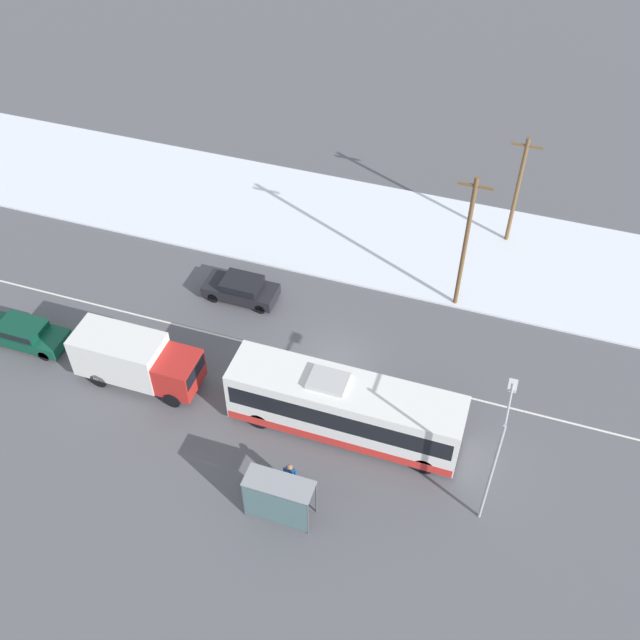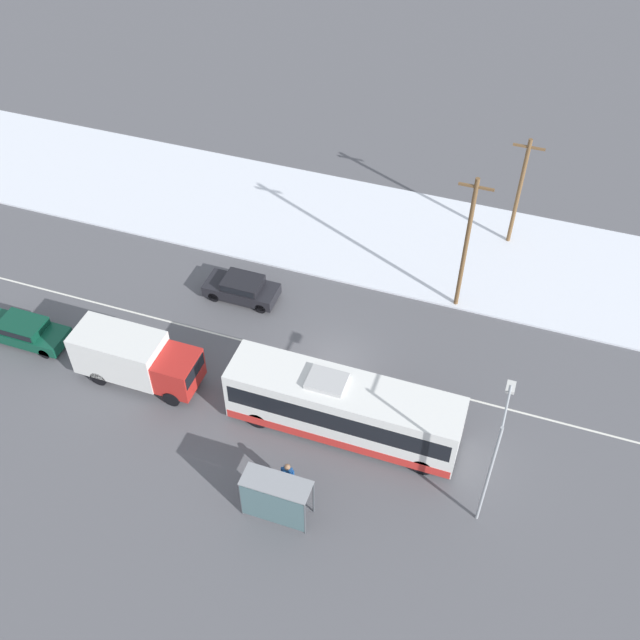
{
  "view_description": "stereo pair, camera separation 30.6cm",
  "coord_description": "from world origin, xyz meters",
  "px_view_note": "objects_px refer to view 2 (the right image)",
  "views": [
    {
      "loc": [
        7.61,
        -25.07,
        29.61
      ],
      "look_at": [
        -1.28,
        1.56,
        1.4
      ],
      "focal_mm": 42.0,
      "sensor_mm": 36.0,
      "label": 1
    },
    {
      "loc": [
        7.9,
        -24.97,
        29.61
      ],
      "look_at": [
        -1.28,
        1.56,
        1.4
      ],
      "focal_mm": 42.0,
      "sensor_mm": 36.0,
      "label": 2
    }
  ],
  "objects_px": {
    "city_bus": "(343,408)",
    "parked_car_near_truck": "(25,330)",
    "streetlamp": "(495,452)",
    "pedestrian_at_stop": "(288,474)",
    "utility_pole_roadside": "(466,244)",
    "box_truck": "(134,357)",
    "bus_shelter": "(274,497)",
    "sedan_car": "(242,288)",
    "utility_pole_snowlot": "(519,191)"
  },
  "relations": [
    {
      "from": "pedestrian_at_stop",
      "to": "bus_shelter",
      "type": "distance_m",
      "value": 1.74
    },
    {
      "from": "box_truck",
      "to": "bus_shelter",
      "type": "height_order",
      "value": "box_truck"
    },
    {
      "from": "city_bus",
      "to": "box_truck",
      "type": "height_order",
      "value": "city_bus"
    },
    {
      "from": "bus_shelter",
      "to": "utility_pole_roadside",
      "type": "bearing_deg",
      "value": 73.61
    },
    {
      "from": "parked_car_near_truck",
      "to": "utility_pole_snowlot",
      "type": "xyz_separation_m",
      "value": [
        23.31,
        16.98,
        3.08
      ]
    },
    {
      "from": "city_bus",
      "to": "pedestrian_at_stop",
      "type": "height_order",
      "value": "city_bus"
    },
    {
      "from": "sedan_car",
      "to": "bus_shelter",
      "type": "bearing_deg",
      "value": 119.05
    },
    {
      "from": "sedan_car",
      "to": "utility_pole_roadside",
      "type": "relative_size",
      "value": 0.49
    },
    {
      "from": "utility_pole_snowlot",
      "to": "box_truck",
      "type": "bearing_deg",
      "value": -133.13
    },
    {
      "from": "city_bus",
      "to": "bus_shelter",
      "type": "distance_m",
      "value": 5.7
    },
    {
      "from": "bus_shelter",
      "to": "utility_pole_roadside",
      "type": "relative_size",
      "value": 0.35
    },
    {
      "from": "box_truck",
      "to": "streetlamp",
      "type": "bearing_deg",
      "value": -5.7
    },
    {
      "from": "sedan_car",
      "to": "utility_pole_snowlot",
      "type": "bearing_deg",
      "value": -143.53
    },
    {
      "from": "pedestrian_at_stop",
      "to": "utility_pole_roadside",
      "type": "height_order",
      "value": "utility_pole_roadside"
    },
    {
      "from": "sedan_car",
      "to": "utility_pole_snowlot",
      "type": "distance_m",
      "value": 17.21
    },
    {
      "from": "utility_pole_roadside",
      "to": "pedestrian_at_stop",
      "type": "bearing_deg",
      "value": -108.27
    },
    {
      "from": "city_bus",
      "to": "parked_car_near_truck",
      "type": "relative_size",
      "value": 2.44
    },
    {
      "from": "box_truck",
      "to": "parked_car_near_truck",
      "type": "xyz_separation_m",
      "value": [
        -7.01,
        0.42,
        -0.82
      ]
    },
    {
      "from": "bus_shelter",
      "to": "streetlamp",
      "type": "height_order",
      "value": "streetlamp"
    },
    {
      "from": "parked_car_near_truck",
      "to": "box_truck",
      "type": "bearing_deg",
      "value": -3.41
    },
    {
      "from": "box_truck",
      "to": "sedan_car",
      "type": "relative_size",
      "value": 1.54
    },
    {
      "from": "city_bus",
      "to": "box_truck",
      "type": "xyz_separation_m",
      "value": [
        -10.99,
        -0.28,
        -0.12
      ]
    },
    {
      "from": "box_truck",
      "to": "sedan_car",
      "type": "bearing_deg",
      "value": 69.94
    },
    {
      "from": "pedestrian_at_stop",
      "to": "utility_pole_snowlot",
      "type": "bearing_deg",
      "value": 72.44
    },
    {
      "from": "box_truck",
      "to": "parked_car_near_truck",
      "type": "relative_size",
      "value": 1.41
    },
    {
      "from": "bus_shelter",
      "to": "utility_pole_snowlot",
      "type": "height_order",
      "value": "utility_pole_snowlot"
    },
    {
      "from": "sedan_car",
      "to": "bus_shelter",
      "type": "relative_size",
      "value": 1.38
    },
    {
      "from": "parked_car_near_truck",
      "to": "streetlamp",
      "type": "bearing_deg",
      "value": -5.06
    },
    {
      "from": "parked_car_near_truck",
      "to": "utility_pole_snowlot",
      "type": "relative_size",
      "value": 0.63
    },
    {
      "from": "city_bus",
      "to": "utility_pole_snowlot",
      "type": "relative_size",
      "value": 1.53
    },
    {
      "from": "box_truck",
      "to": "utility_pole_snowlot",
      "type": "bearing_deg",
      "value": 46.87
    },
    {
      "from": "parked_car_near_truck",
      "to": "utility_pole_roadside",
      "type": "xyz_separation_m",
      "value": [
        21.4,
        10.32,
        3.74
      ]
    },
    {
      "from": "city_bus",
      "to": "parked_car_near_truck",
      "type": "xyz_separation_m",
      "value": [
        -18.0,
        0.14,
        -0.94
      ]
    },
    {
      "from": "parked_car_near_truck",
      "to": "bus_shelter",
      "type": "relative_size",
      "value": 1.51
    },
    {
      "from": "pedestrian_at_stop",
      "to": "parked_car_near_truck",
      "type": "bearing_deg",
      "value": 166.34
    },
    {
      "from": "box_truck",
      "to": "sedan_car",
      "type": "xyz_separation_m",
      "value": [
        2.68,
        7.33,
        -0.81
      ]
    },
    {
      "from": "utility_pole_roadside",
      "to": "streetlamp",
      "type": "bearing_deg",
      "value": -73.64
    },
    {
      "from": "pedestrian_at_stop",
      "to": "bus_shelter",
      "type": "bearing_deg",
      "value": -88.84
    },
    {
      "from": "pedestrian_at_stop",
      "to": "streetlamp",
      "type": "height_order",
      "value": "streetlamp"
    },
    {
      "from": "utility_pole_snowlot",
      "to": "sedan_car",
      "type": "bearing_deg",
      "value": -143.53
    },
    {
      "from": "city_bus",
      "to": "utility_pole_snowlot",
      "type": "distance_m",
      "value": 18.05
    },
    {
      "from": "box_truck",
      "to": "streetlamp",
      "type": "distance_m",
      "value": 18.35
    },
    {
      "from": "city_bus",
      "to": "utility_pole_roadside",
      "type": "xyz_separation_m",
      "value": [
        3.4,
        10.46,
        2.8
      ]
    },
    {
      "from": "city_bus",
      "to": "streetlamp",
      "type": "xyz_separation_m",
      "value": [
        7.08,
        -2.08,
        2.57
      ]
    },
    {
      "from": "parked_car_near_truck",
      "to": "utility_pole_roadside",
      "type": "relative_size",
      "value": 0.53
    },
    {
      "from": "sedan_car",
      "to": "utility_pole_snowlot",
      "type": "relative_size",
      "value": 0.57
    },
    {
      "from": "utility_pole_snowlot",
      "to": "bus_shelter",
      "type": "bearing_deg",
      "value": -106.28
    },
    {
      "from": "sedan_car",
      "to": "parked_car_near_truck",
      "type": "relative_size",
      "value": 0.91
    },
    {
      "from": "parked_car_near_truck",
      "to": "streetlamp",
      "type": "height_order",
      "value": "streetlamp"
    },
    {
      "from": "box_truck",
      "to": "bus_shelter",
      "type": "distance_m",
      "value": 11.02
    }
  ]
}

